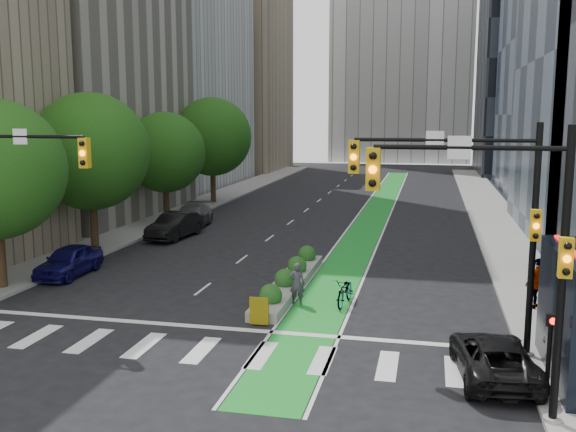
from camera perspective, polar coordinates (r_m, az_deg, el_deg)
The scene contains 22 objects.
ground at distance 22.33m, azimuth -6.82°, elevation -10.88°, with size 160.00×160.00×0.00m, color black.
sidewalk_left at distance 49.17m, azimuth -10.19°, elevation 0.10°, with size 3.60×90.00×0.15m, color gray.
sidewalk_right at distance 45.66m, azimuth 18.31°, elevation -0.90°, with size 3.60×90.00×0.15m, color gray.
bike_lane_paint at distance 50.52m, azimuth 7.78°, elevation 0.32°, with size 2.20×70.00×0.01m, color #1A9029.
building_beige at distance 52.01m, azimuth -19.86°, elevation 16.71°, with size 14.00×18.00×30.00m, color #B7AD99.
building_tan_far at distance 90.12m, azimuth -5.09°, elevation 12.44°, with size 14.00×16.00×26.00m, color tan.
building_dark_end at distance 88.96m, azimuth 21.40°, elevation 12.56°, with size 14.00×18.00×28.00m, color black.
tree_mid at distance 36.61m, azimuth -17.13°, elevation 5.48°, with size 6.40×6.40×8.78m.
tree_midfar at distance 45.60m, azimuth -10.88°, elevation 5.56°, with size 5.60×5.60×7.76m.
tree_far at distance 54.88m, azimuth -6.74°, elevation 7.00°, with size 6.60×6.60×9.00m.
signal_right at distance 20.50m, azimuth 16.92°, elevation 0.86°, with size 5.82×0.51×7.20m.
signal_far_right at distance 16.12m, azimuth 19.15°, elevation -1.58°, with size 4.82×0.51×7.20m.
median_planter at distance 28.39m, azimuth 0.19°, elevation -5.68°, with size 1.20×10.26×1.10m.
ped_signal_post at distance 18.51m, azimuth 22.26°, elevation -10.59°, with size 0.32×0.43×2.46m.
bicycle at distance 26.03m, azimuth 5.10°, elevation -6.64°, with size 0.75×2.15×1.13m, color gray.
cyclist at distance 25.86m, azimuth 0.81°, elevation -6.04°, with size 0.63×0.41×1.72m, color #3C3742.
parked_car_left_near at distance 32.14m, azimuth -18.89°, elevation -3.78°, with size 1.71×4.26×1.45m, color #100D50.
parked_car_left_mid at distance 40.17m, azimuth -10.01°, elevation -0.84°, with size 1.68×4.82×1.59m, color black.
parked_car_left_far at distance 43.77m, azimuth -8.58°, elevation -0.03°, with size 2.14×5.25×1.52m, color #4F5154.
parked_car_right at distance 19.91m, azimuth 17.82°, elevation -11.86°, with size 2.08×4.52×1.26m, color black.
pedestrian_near at distance 21.19m, azimuth 22.49°, elevation -9.99°, with size 0.75×0.59×1.55m, color gray.
pedestrian_far at distance 26.62m, azimuth 21.38°, elevation -5.60°, with size 1.16×0.48×1.98m, color gray.
Camera 1 is at (7.06, -19.78, 7.58)m, focal length 40.00 mm.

